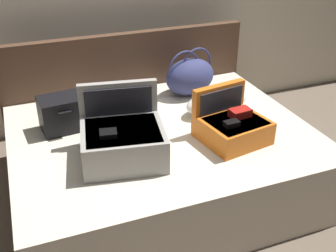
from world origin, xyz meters
The scene contains 9 objects.
ground_plane centered at (0.00, 0.00, 0.00)m, with size 12.00×12.00×0.00m, color #6B5B4C.
bed centered at (0.00, 0.40, 0.24)m, with size 2.02×1.59×0.49m, color beige.
headboard centered at (0.00, 1.23, 0.47)m, with size 2.06×0.08×0.95m, color #4C3323.
hard_case_large centered at (-0.33, 0.18, 0.62)m, with size 0.56×0.54×0.42m.
hard_case_medium centered at (0.39, 0.14, 0.59)m, with size 0.46×0.44×0.33m.
hard_case_small centered at (-0.63, 0.67, 0.61)m, with size 0.30×0.27×0.24m.
duffel_bag centered at (0.43, 0.91, 0.64)m, with size 0.49×0.39×0.38m.
pillow_near_headboard centered at (0.49, 0.53, 0.57)m, with size 0.51×0.24×0.17m, color white.
pillow_center_head centered at (-0.11, 0.85, 0.58)m, with size 0.36×0.27×0.17m, color navy.
Camera 1 is at (-0.85, -1.91, 1.88)m, focal length 43.90 mm.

